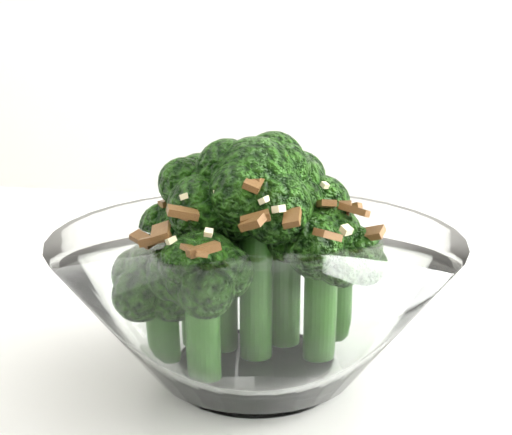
{
  "coord_description": "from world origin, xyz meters",
  "views": [
    {
      "loc": [
        0.25,
        -0.58,
        0.95
      ],
      "look_at": [
        0.23,
        -0.17,
        0.84
      ],
      "focal_mm": 55.0,
      "sensor_mm": 36.0,
      "label": 1
    }
  ],
  "objects": [
    {
      "name": "broccoli_dish",
      "position": [
        0.22,
        -0.17,
        0.8
      ],
      "size": [
        0.22,
        0.22,
        0.14
      ],
      "color": "white",
      "rests_on": "table"
    }
  ]
}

